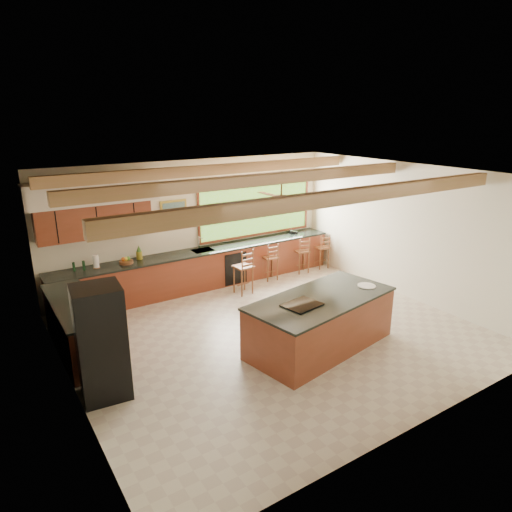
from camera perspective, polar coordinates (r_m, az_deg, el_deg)
ground at (r=8.83m, az=2.18°, el=-9.63°), size 7.20×7.20×0.00m
room_shell at (r=8.50m, az=-1.13°, el=5.21°), size 7.27×6.54×3.02m
counter_run at (r=10.31m, az=-9.67°, el=-2.95°), size 7.12×3.10×1.24m
island at (r=8.24m, az=8.04°, el=-8.18°), size 2.92×1.74×0.97m
refrigerator at (r=7.04m, az=-18.78°, el=-10.21°), size 0.74×0.72×1.72m
bar_stool_a at (r=11.29m, az=1.93°, el=-0.30°), size 0.38×0.38×0.96m
bar_stool_b at (r=10.39m, az=-1.45°, el=-1.49°), size 0.42×0.42×1.08m
bar_stool_c at (r=11.87m, az=5.91°, el=0.49°), size 0.40×0.40×0.95m
bar_stool_d at (r=12.29m, az=8.38°, el=0.98°), size 0.37×0.37×0.95m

